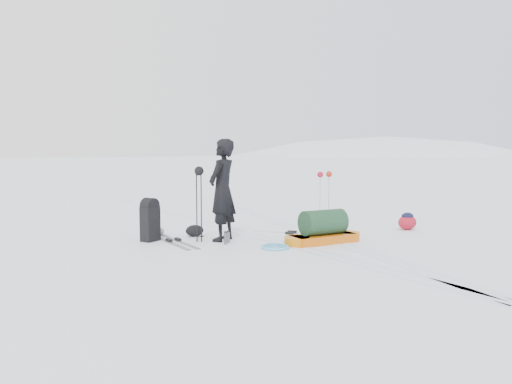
# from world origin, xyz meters

# --- Properties ---
(ground) EXTENTS (200.00, 200.00, 0.00)m
(ground) POSITION_xyz_m (0.00, 0.00, 0.00)
(ground) COLOR white
(ground) RESTS_ON ground
(ski_tracks) EXTENTS (3.38, 17.97, 0.01)m
(ski_tracks) POSITION_xyz_m (0.61, 0.88, 0.00)
(ski_tracks) COLOR silver
(ski_tracks) RESTS_ON ground
(skier) EXTENTS (0.88, 0.82, 2.01)m
(skier) POSITION_xyz_m (-0.85, 0.45, 1.00)
(skier) COLOR black
(skier) RESTS_ON ground
(pulk_sled) EXTENTS (1.68, 0.57, 0.64)m
(pulk_sled) POSITION_xyz_m (0.75, -0.71, 0.25)
(pulk_sled) COLOR #C85C0B
(pulk_sled) RESTS_ON ground
(expedition_rucksack) EXTENTS (0.69, 0.88, 0.86)m
(expedition_rucksack) POSITION_xyz_m (-2.08, 1.16, 0.40)
(expedition_rucksack) COLOR black
(expedition_rucksack) RESTS_ON ground
(ski_poles_black) EXTENTS (0.19, 0.18, 1.48)m
(ski_poles_black) POSITION_xyz_m (-1.29, 0.56, 1.21)
(ski_poles_black) COLOR black
(ski_poles_black) RESTS_ON ground
(ski_poles_silver) EXTENTS (0.42, 0.19, 1.32)m
(ski_poles_silver) POSITION_xyz_m (1.59, 0.37, 1.11)
(ski_poles_silver) COLOR silver
(ski_poles_silver) RESTS_ON ground
(touring_skis_grey) EXTENTS (0.36, 1.88, 0.07)m
(touring_skis_grey) POSITION_xyz_m (-1.74, 0.80, 0.02)
(touring_skis_grey) COLOR gray
(touring_skis_grey) RESTS_ON ground
(touring_skis_white) EXTENTS (1.36, 1.60, 0.07)m
(touring_skis_white) POSITION_xyz_m (0.72, 0.37, 0.02)
(touring_skis_white) COLOR white
(touring_skis_white) RESTS_ON ground
(rope_coil) EXTENTS (0.52, 0.52, 0.06)m
(rope_coil) POSITION_xyz_m (-0.35, -0.71, 0.03)
(rope_coil) COLOR #5DB7E4
(rope_coil) RESTS_ON ground
(small_daypack) EXTENTS (0.46, 0.35, 0.39)m
(small_daypack) POSITION_xyz_m (3.34, -0.39, 0.19)
(small_daypack) COLOR maroon
(small_daypack) RESTS_ON ground
(thermos_pair) EXTENTS (0.19, 0.21, 0.25)m
(thermos_pair) POSITION_xyz_m (-0.91, 0.13, 0.12)
(thermos_pair) COLOR #54565C
(thermos_pair) RESTS_ON ground
(stuff_sack) EXTENTS (0.42, 0.34, 0.24)m
(stuff_sack) POSITION_xyz_m (-1.15, 1.17, 0.12)
(stuff_sack) COLOR black
(stuff_sack) RESTS_ON ground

